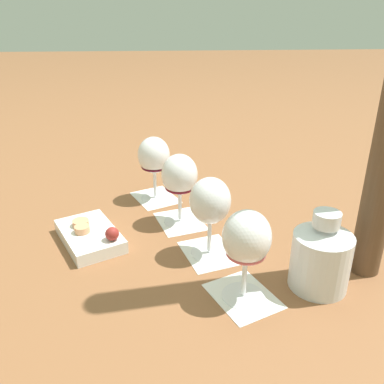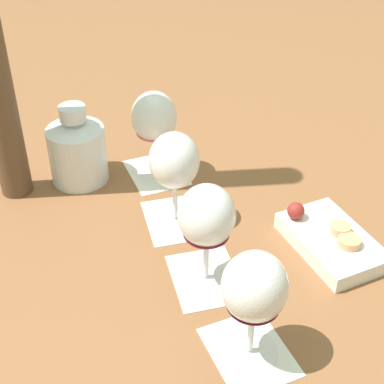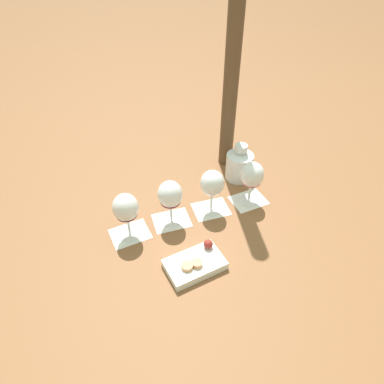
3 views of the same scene
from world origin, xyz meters
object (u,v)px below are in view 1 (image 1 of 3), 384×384
at_px(wine_glass_1, 210,205).
at_px(wine_glass_3, 154,158).
at_px(ceramic_vase, 321,255).
at_px(snack_dish, 90,236).
at_px(wine_glass_2, 180,178).
at_px(wine_glass_0, 247,242).

height_order(wine_glass_1, wine_glass_3, same).
bearing_deg(ceramic_vase, snack_dish, 67.60).
relative_size(wine_glass_1, wine_glass_2, 1.00).
distance_m(wine_glass_3, snack_dish, 0.26).
bearing_deg(wine_glass_1, wine_glass_3, 22.31).
bearing_deg(wine_glass_0, wine_glass_1, 17.47).
xyz_separation_m(wine_glass_3, ceramic_vase, (-0.38, -0.28, -0.04)).
distance_m(wine_glass_2, wine_glass_3, 0.14).
bearing_deg(wine_glass_2, snack_dish, 111.93).
height_order(wine_glass_0, wine_glass_1, same).
relative_size(wine_glass_1, snack_dish, 0.82).
relative_size(wine_glass_0, wine_glass_2, 1.00).
height_order(wine_glass_0, ceramic_vase, wine_glass_0).
relative_size(wine_glass_0, wine_glass_3, 1.00).
bearing_deg(wine_glass_3, wine_glass_1, -157.69).
height_order(wine_glass_1, wine_glass_2, same).
xyz_separation_m(wine_glass_0, ceramic_vase, (0.02, -0.13, -0.04)).
bearing_deg(snack_dish, wine_glass_0, -124.24).
bearing_deg(ceramic_vase, wine_glass_1, 57.10).
distance_m(wine_glass_0, snack_dish, 0.35).
bearing_deg(wine_glass_2, wine_glass_0, -160.78).
relative_size(wine_glass_2, snack_dish, 0.82).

